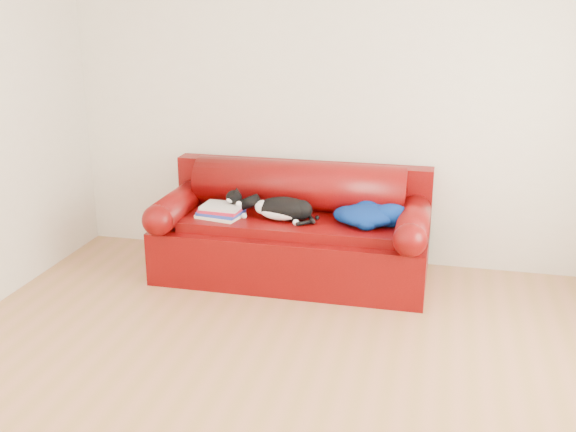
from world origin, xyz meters
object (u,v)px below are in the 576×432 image
(sofa_base, at_px, (292,248))
(blanket, at_px, (370,214))
(book_stack, at_px, (221,211))
(cat, at_px, (283,209))

(sofa_base, relative_size, blanket, 3.20)
(sofa_base, xyz_separation_m, blanket, (0.60, -0.02, 0.34))
(book_stack, height_order, cat, cat)
(cat, distance_m, blanket, 0.66)
(cat, bearing_deg, sofa_base, 64.26)
(cat, bearing_deg, book_stack, -171.64)
(book_stack, bearing_deg, cat, 4.95)
(sofa_base, bearing_deg, blanket, -2.06)
(sofa_base, height_order, blanket, blanket)
(book_stack, distance_m, cat, 0.49)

